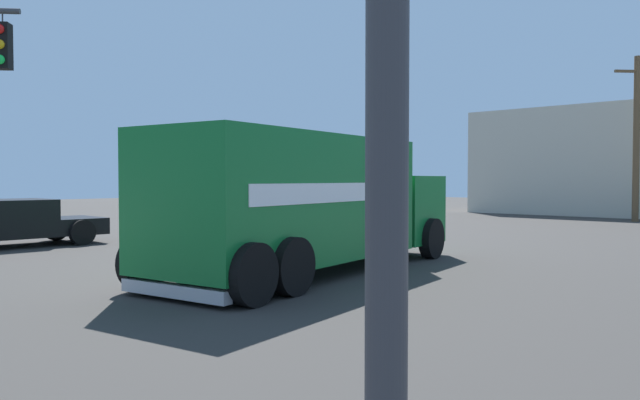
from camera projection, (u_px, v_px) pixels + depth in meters
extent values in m
plane|color=#33302D|center=(296.00, 271.00, 13.21)|extent=(100.00, 100.00, 0.00)
cube|color=#146B2D|center=(289.00, 198.00, 12.31)|extent=(3.41, 6.72, 2.49)
cube|color=#146B2D|center=(388.00, 209.00, 15.91)|extent=(2.68, 2.26, 1.70)
cube|color=black|center=(402.00, 195.00, 16.62)|extent=(2.00, 0.40, 0.88)
cube|color=#B2B2B7|center=(174.00, 291.00, 9.77)|extent=(2.31, 0.57, 0.21)
cube|color=white|center=(243.00, 191.00, 12.98)|extent=(0.89, 5.32, 0.36)
cube|color=white|center=(341.00, 192.00, 11.64)|extent=(0.89, 5.32, 0.36)
cylinder|color=black|center=(346.00, 234.00, 16.58)|extent=(0.44, 1.03, 1.00)
cylinder|color=black|center=(432.00, 238.00, 15.21)|extent=(0.44, 1.03, 1.00)
cylinder|color=black|center=(187.00, 256.00, 11.69)|extent=(0.44, 1.03, 1.00)
cylinder|color=black|center=(292.00, 266.00, 10.32)|extent=(0.44, 1.03, 1.00)
cylinder|color=black|center=(144.00, 262.00, 10.82)|extent=(0.44, 1.03, 1.00)
cylinder|color=black|center=(252.00, 274.00, 9.45)|extent=(0.44, 1.03, 1.00)
cylinder|color=#38383D|center=(2.00, 17.00, 12.69)|extent=(0.03, 0.03, 0.25)
cube|color=black|center=(3.00, 46.00, 12.71)|extent=(0.42, 0.42, 0.95)
sphere|color=#19CC4C|center=(0.00, 59.00, 12.55)|extent=(0.20, 0.20, 0.20)
cube|color=black|center=(73.00, 225.00, 19.11)|extent=(2.02, 1.59, 0.50)
cube|color=black|center=(18.00, 218.00, 17.98)|extent=(2.03, 1.79, 1.10)
cube|color=black|center=(18.00, 208.00, 17.97)|extent=(1.86, 1.51, 0.48)
cylinder|color=black|center=(56.00, 229.00, 19.74)|extent=(0.27, 0.77, 0.76)
cylinder|color=black|center=(82.00, 232.00, 18.30)|extent=(0.27, 0.77, 0.76)
cylinder|color=brown|center=(636.00, 139.00, 28.29)|extent=(0.30, 0.30, 7.63)
cube|color=brown|center=(638.00, 71.00, 28.19)|extent=(1.56, 1.72, 0.12)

